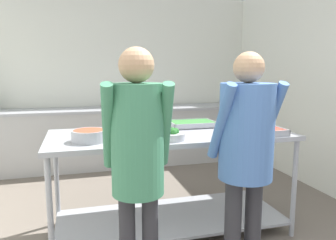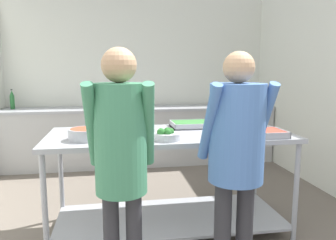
{
  "view_description": "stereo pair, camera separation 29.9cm",
  "coord_description": "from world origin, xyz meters",
  "px_view_note": "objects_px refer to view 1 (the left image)",
  "views": [
    {
      "loc": [
        -0.73,
        -1.14,
        1.48
      ],
      "look_at": [
        0.05,
        1.71,
        1.02
      ],
      "focal_mm": 35.0,
      "sensor_mm": 36.0,
      "label": 1
    },
    {
      "loc": [
        -0.44,
        -1.21,
        1.48
      ],
      "look_at": [
        0.05,
        1.71,
        1.02
      ],
      "focal_mm": 35.0,
      "sensor_mm": 36.0,
      "label": 2
    }
  ],
  "objects_px": {
    "sauce_pan": "(89,135)",
    "plate_stack": "(134,133)",
    "serving_tray_vegetables": "(192,124)",
    "guest_serving_right": "(138,150)",
    "broccoli_bowl": "(172,135)",
    "serving_tray_roast": "(261,132)",
    "guest_serving_left": "(246,143)"
  },
  "relations": [
    {
      "from": "sauce_pan",
      "to": "broccoli_bowl",
      "type": "relative_size",
      "value": 2.01
    },
    {
      "from": "sauce_pan",
      "to": "guest_serving_right",
      "type": "height_order",
      "value": "guest_serving_right"
    },
    {
      "from": "broccoli_bowl",
      "to": "guest_serving_right",
      "type": "bearing_deg",
      "value": -123.92
    },
    {
      "from": "serving_tray_roast",
      "to": "guest_serving_right",
      "type": "xyz_separation_m",
      "value": [
        -1.18,
        -0.57,
        0.06
      ]
    },
    {
      "from": "serving_tray_vegetables",
      "to": "guest_serving_right",
      "type": "bearing_deg",
      "value": -123.73
    },
    {
      "from": "serving_tray_vegetables",
      "to": "guest_serving_left",
      "type": "relative_size",
      "value": 0.28
    },
    {
      "from": "guest_serving_right",
      "to": "sauce_pan",
      "type": "bearing_deg",
      "value": 110.79
    },
    {
      "from": "serving_tray_vegetables",
      "to": "serving_tray_roast",
      "type": "relative_size",
      "value": 1.15
    },
    {
      "from": "plate_stack",
      "to": "guest_serving_left",
      "type": "distance_m",
      "value": 0.97
    },
    {
      "from": "plate_stack",
      "to": "serving_tray_vegetables",
      "type": "relative_size",
      "value": 0.58
    },
    {
      "from": "serving_tray_roast",
      "to": "guest_serving_right",
      "type": "bearing_deg",
      "value": -154.15
    },
    {
      "from": "sauce_pan",
      "to": "serving_tray_roast",
      "type": "distance_m",
      "value": 1.45
    },
    {
      "from": "serving_tray_roast",
      "to": "sauce_pan",
      "type": "bearing_deg",
      "value": 175.76
    },
    {
      "from": "broccoli_bowl",
      "to": "serving_tray_roast",
      "type": "distance_m",
      "value": 0.81
    },
    {
      "from": "serving_tray_vegetables",
      "to": "guest_serving_right",
      "type": "relative_size",
      "value": 0.27
    },
    {
      "from": "guest_serving_left",
      "to": "guest_serving_right",
      "type": "height_order",
      "value": "guest_serving_right"
    },
    {
      "from": "sauce_pan",
      "to": "broccoli_bowl",
      "type": "distance_m",
      "value": 0.65
    },
    {
      "from": "sauce_pan",
      "to": "plate_stack",
      "type": "relative_size",
      "value": 1.63
    },
    {
      "from": "broccoli_bowl",
      "to": "serving_tray_vegetables",
      "type": "xyz_separation_m",
      "value": [
        0.36,
        0.55,
        -0.02
      ]
    },
    {
      "from": "broccoli_bowl",
      "to": "serving_tray_vegetables",
      "type": "height_order",
      "value": "broccoli_bowl"
    },
    {
      "from": "serving_tray_roast",
      "to": "plate_stack",
      "type": "bearing_deg",
      "value": 168.37
    },
    {
      "from": "serving_tray_vegetables",
      "to": "guest_serving_right",
      "type": "xyz_separation_m",
      "value": [
        -0.74,
        -1.1,
        0.06
      ]
    },
    {
      "from": "serving_tray_roast",
      "to": "guest_serving_left",
      "type": "bearing_deg",
      "value": -130.37
    },
    {
      "from": "serving_tray_roast",
      "to": "serving_tray_vegetables",
      "type": "bearing_deg",
      "value": 130.08
    },
    {
      "from": "sauce_pan",
      "to": "broccoli_bowl",
      "type": "height_order",
      "value": "broccoli_bowl"
    },
    {
      "from": "serving_tray_vegetables",
      "to": "guest_serving_left",
      "type": "bearing_deg",
      "value": -87.75
    },
    {
      "from": "broccoli_bowl",
      "to": "sauce_pan",
      "type": "bearing_deg",
      "value": 169.0
    },
    {
      "from": "sauce_pan",
      "to": "broccoli_bowl",
      "type": "xyz_separation_m",
      "value": [
        0.63,
        -0.12,
        -0.01
      ]
    },
    {
      "from": "plate_stack",
      "to": "broccoli_bowl",
      "type": "xyz_separation_m",
      "value": [
        0.26,
        -0.24,
        0.01
      ]
    },
    {
      "from": "plate_stack",
      "to": "serving_tray_vegetables",
      "type": "xyz_separation_m",
      "value": [
        0.63,
        0.31,
        -0.0
      ]
    },
    {
      "from": "sauce_pan",
      "to": "guest_serving_left",
      "type": "height_order",
      "value": "guest_serving_left"
    },
    {
      "from": "sauce_pan",
      "to": "broccoli_bowl",
      "type": "bearing_deg",
      "value": -11.0
    }
  ]
}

